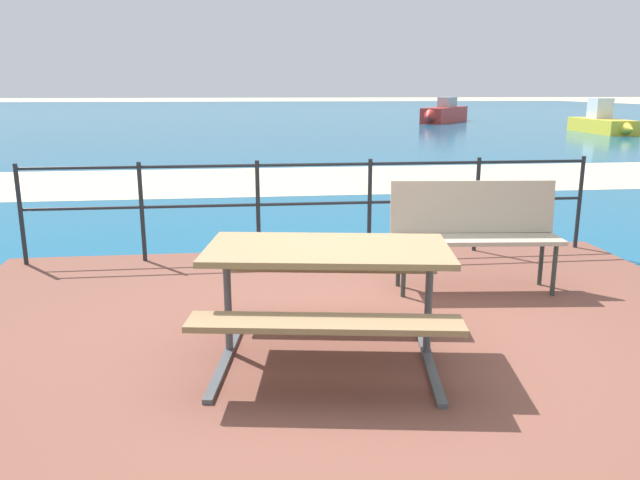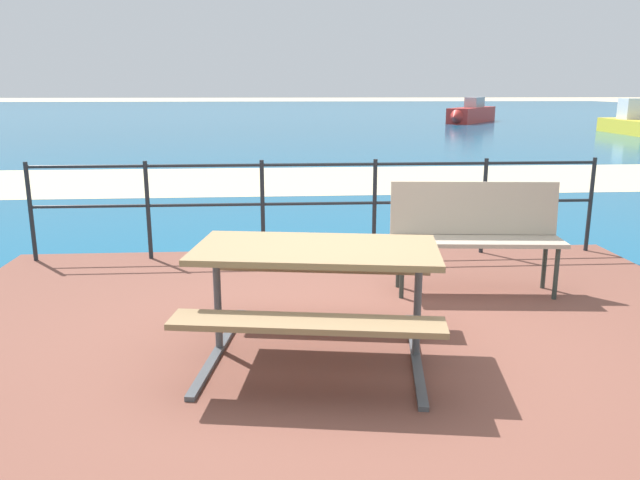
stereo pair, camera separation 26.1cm
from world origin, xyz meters
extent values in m
plane|color=beige|center=(0.00, 0.00, 0.00)|extent=(240.00, 240.00, 0.00)
cube|color=brown|center=(0.00, 0.00, 0.03)|extent=(6.40, 5.20, 0.06)
cube|color=#145B84|center=(0.00, 40.00, 0.01)|extent=(90.00, 90.00, 0.01)
cube|color=beige|center=(0.00, 8.34, 0.01)|extent=(54.03, 4.34, 0.01)
cube|color=#8C704C|center=(-0.19, -0.18, 0.79)|extent=(1.67, 1.02, 0.04)
cube|color=#8C704C|center=(-0.28, -0.76, 0.51)|extent=(1.59, 0.50, 0.04)
cube|color=#8C704C|center=(-0.10, 0.40, 0.51)|extent=(1.59, 0.50, 0.04)
cylinder|color=#4C5156|center=(-0.84, -0.08, 0.42)|extent=(0.06, 0.06, 0.73)
cube|color=#4C5156|center=(-0.84, -0.08, 0.07)|extent=(0.28, 1.43, 0.03)
cylinder|color=#4C5156|center=(0.47, -0.28, 0.42)|extent=(0.06, 0.06, 0.73)
cube|color=#4C5156|center=(0.47, -0.28, 0.07)|extent=(0.28, 1.43, 0.03)
cube|color=tan|center=(1.27, 1.01, 0.53)|extent=(1.48, 0.53, 0.04)
cube|color=tan|center=(1.28, 1.19, 0.78)|extent=(1.45, 0.19, 0.46)
cylinder|color=#2D3833|center=(0.61, 0.92, 0.29)|extent=(0.04, 0.04, 0.47)
cylinder|color=#2D3833|center=(0.64, 1.22, 0.29)|extent=(0.04, 0.04, 0.47)
cylinder|color=#2D3833|center=(1.90, 0.80, 0.29)|extent=(0.04, 0.04, 0.47)
cylinder|color=#2D3833|center=(1.92, 1.10, 0.29)|extent=(0.04, 0.04, 0.47)
cylinder|color=#1E2328|center=(-2.95, 2.35, 0.57)|extent=(0.04, 0.04, 1.02)
cylinder|color=#1E2328|center=(-1.77, 2.35, 0.57)|extent=(0.04, 0.04, 1.02)
cylinder|color=#1E2328|center=(-0.59, 2.35, 0.57)|extent=(0.04, 0.04, 1.02)
cylinder|color=#1E2328|center=(0.59, 2.35, 0.57)|extent=(0.04, 0.04, 1.02)
cylinder|color=#1E2328|center=(1.77, 2.35, 0.57)|extent=(0.04, 0.04, 1.02)
cylinder|color=#1E2328|center=(2.95, 2.35, 0.57)|extent=(0.04, 0.04, 1.02)
cylinder|color=#1E2328|center=(0.00, 2.35, 1.03)|extent=(5.90, 0.03, 0.03)
cylinder|color=#1E2328|center=(0.00, 2.35, 0.62)|extent=(5.90, 0.03, 0.03)
cube|color=red|center=(10.07, 29.34, 0.41)|extent=(3.77, 4.72, 0.79)
cube|color=#A5A8AD|center=(10.28, 29.64, 1.06)|extent=(1.42, 1.65, 0.53)
cone|color=red|center=(8.51, 27.09, 0.41)|extent=(0.87, 0.82, 0.71)
cube|color=yellow|center=(13.86, 20.35, 0.29)|extent=(1.38, 3.74, 0.57)
cube|color=silver|center=(13.88, 20.63, 0.99)|extent=(0.73, 0.92, 0.83)
camera|label=1|loc=(-0.69, -4.02, 1.80)|focal=34.82mm
camera|label=2|loc=(-0.43, -4.04, 1.80)|focal=34.82mm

